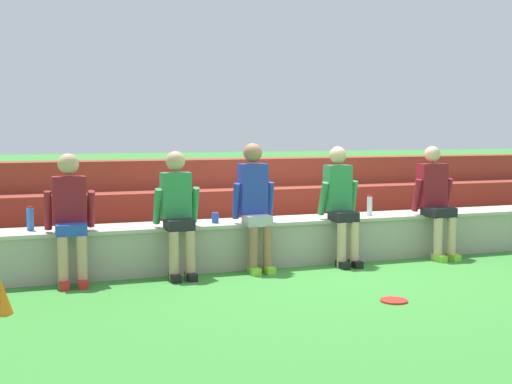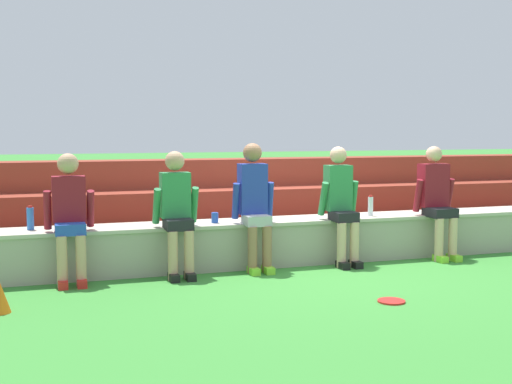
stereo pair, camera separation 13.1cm
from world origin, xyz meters
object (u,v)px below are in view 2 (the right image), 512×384
(person_left_of_center, at_px, (177,209))
(person_far_left, at_px, (70,212))
(frisbee, at_px, (392,301))
(person_center, at_px, (255,202))
(person_right_of_center, at_px, (341,202))
(plastic_cup_left_end, at_px, (215,218))
(person_far_right, at_px, (437,198))
(water_bottle_center_gap, at_px, (30,218))
(water_bottle_near_left, at_px, (370,206))

(person_left_of_center, bearing_deg, person_far_left, 177.88)
(person_far_left, bearing_deg, frisbee, -32.21)
(person_center, distance_m, person_right_of_center, 1.10)
(plastic_cup_left_end, bearing_deg, person_far_right, -4.81)
(person_right_of_center, bearing_deg, person_far_right, -0.42)
(water_bottle_center_gap, distance_m, frisbee, 3.96)
(person_far_left, bearing_deg, water_bottle_center_gap, 141.71)
(person_right_of_center, bearing_deg, frisbee, -99.94)
(person_left_of_center, relative_size, plastic_cup_left_end, 11.51)
(person_far_left, distance_m, person_center, 2.08)
(person_center, xyz_separation_m, water_bottle_center_gap, (-2.49, 0.32, -0.13))
(person_far_left, distance_m, plastic_cup_left_end, 1.68)
(person_right_of_center, xyz_separation_m, water_bottle_near_left, (0.53, 0.24, -0.10))
(person_far_left, height_order, person_center, person_center)
(person_far_left, bearing_deg, person_left_of_center, -2.12)
(person_center, xyz_separation_m, water_bottle_near_left, (1.63, 0.22, -0.13))
(person_far_left, xyz_separation_m, water_bottle_center_gap, (-0.40, 0.32, -0.09))
(water_bottle_near_left, relative_size, plastic_cup_left_end, 2.15)
(person_center, xyz_separation_m, plastic_cup_left_end, (-0.42, 0.21, -0.20))
(person_far_left, height_order, frisbee, person_far_left)
(person_center, relative_size, frisbee, 5.63)
(person_right_of_center, height_order, plastic_cup_left_end, person_right_of_center)
(person_far_right, bearing_deg, water_bottle_near_left, 163.17)
(water_bottle_near_left, bearing_deg, frisbee, -112.59)
(person_far_right, bearing_deg, water_bottle_center_gap, 176.00)
(person_left_of_center, bearing_deg, frisbee, -45.82)
(plastic_cup_left_end, bearing_deg, person_far_left, -172.66)
(person_center, height_order, water_bottle_near_left, person_center)
(person_left_of_center, height_order, water_bottle_near_left, person_left_of_center)
(plastic_cup_left_end, bearing_deg, person_center, -26.95)
(person_left_of_center, height_order, plastic_cup_left_end, person_left_of_center)
(person_far_left, bearing_deg, water_bottle_near_left, 3.38)
(person_left_of_center, distance_m, plastic_cup_left_end, 0.59)
(water_bottle_near_left, height_order, plastic_cup_left_end, water_bottle_near_left)
(person_center, bearing_deg, person_left_of_center, -177.42)
(water_bottle_center_gap, distance_m, water_bottle_near_left, 4.12)
(person_far_right, xyz_separation_m, plastic_cup_left_end, (-2.87, 0.24, -0.16))
(person_right_of_center, relative_size, person_far_right, 1.00)
(person_right_of_center, distance_m, plastic_cup_left_end, 1.55)
(water_bottle_center_gap, bearing_deg, person_far_right, -4.00)
(person_left_of_center, bearing_deg, plastic_cup_left_end, 26.92)
(water_bottle_near_left, bearing_deg, person_left_of_center, -174.16)
(person_far_left, height_order, plastic_cup_left_end, person_far_left)
(water_bottle_near_left, bearing_deg, person_center, -172.32)
(person_left_of_center, xyz_separation_m, water_bottle_near_left, (2.56, 0.26, -0.09))
(water_bottle_near_left, bearing_deg, person_far_left, -176.62)
(person_right_of_center, distance_m, frisbee, 1.97)
(person_center, relative_size, water_bottle_center_gap, 5.60)
(person_far_left, relative_size, person_center, 0.94)
(person_far_left, distance_m, water_bottle_near_left, 3.73)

